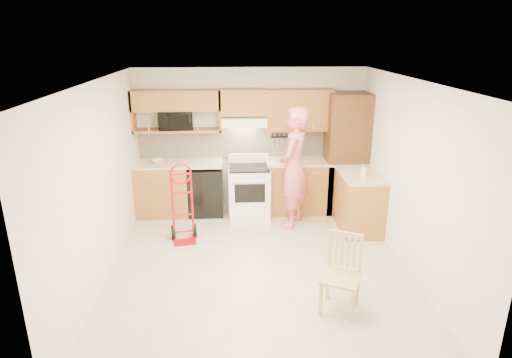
{
  "coord_description": "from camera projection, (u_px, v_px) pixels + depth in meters",
  "views": [
    {
      "loc": [
        -0.33,
        -5.27,
        3.04
      ],
      "look_at": [
        0.0,
        0.5,
        1.1
      ],
      "focal_mm": 30.5,
      "sensor_mm": 36.0,
      "label": 1
    }
  ],
  "objects": [
    {
      "name": "floor",
      "position": [
        258.0,
        267.0,
        5.98
      ],
      "size": [
        4.0,
        4.5,
        0.02
      ],
      "primitive_type": "cube",
      "color": "#C1B49D",
      "rests_on": "ground"
    },
    {
      "name": "ceiling",
      "position": [
        258.0,
        80.0,
        5.17
      ],
      "size": [
        4.0,
        4.5,
        0.02
      ],
      "primitive_type": "cube",
      "color": "white",
      "rests_on": "ground"
    },
    {
      "name": "wall_back",
      "position": [
        250.0,
        139.0,
        7.71
      ],
      "size": [
        4.0,
        0.02,
        2.5
      ],
      "primitive_type": "cube",
      "color": "white",
      "rests_on": "ground"
    },
    {
      "name": "wall_front",
      "position": [
        276.0,
        272.0,
        3.44
      ],
      "size": [
        4.0,
        0.02,
        2.5
      ],
      "primitive_type": "cube",
      "color": "white",
      "rests_on": "ground"
    },
    {
      "name": "wall_left",
      "position": [
        99.0,
        183.0,
        5.47
      ],
      "size": [
        0.02,
        4.5,
        2.5
      ],
      "primitive_type": "cube",
      "color": "white",
      "rests_on": "ground"
    },
    {
      "name": "wall_right",
      "position": [
        411.0,
        178.0,
        5.68
      ],
      "size": [
        0.02,
        4.5,
        2.5
      ],
      "primitive_type": "cube",
      "color": "white",
      "rests_on": "ground"
    },
    {
      "name": "backsplash",
      "position": [
        250.0,
        143.0,
        7.71
      ],
      "size": [
        3.92,
        0.03,
        0.55
      ],
      "primitive_type": "cube",
      "color": "beige",
      "rests_on": "wall_back"
    },
    {
      "name": "lower_cab_left",
      "position": [
        163.0,
        189.0,
        7.59
      ],
      "size": [
        0.9,
        0.6,
        0.9
      ],
      "primitive_type": "cube",
      "color": "#9E5525",
      "rests_on": "ground"
    },
    {
      "name": "dishwasher",
      "position": [
        206.0,
        190.0,
        7.64
      ],
      "size": [
        0.6,
        0.6,
        0.85
      ],
      "primitive_type": "cube",
      "color": "black",
      "rests_on": "ground"
    },
    {
      "name": "lower_cab_right",
      "position": [
        298.0,
        187.0,
        7.72
      ],
      "size": [
        1.14,
        0.6,
        0.9
      ],
      "primitive_type": "cube",
      "color": "#9E5525",
      "rests_on": "ground"
    },
    {
      "name": "countertop_left",
      "position": [
        179.0,
        163.0,
        7.46
      ],
      "size": [
        1.5,
        0.63,
        0.04
      ],
      "primitive_type": "cube",
      "color": "beige",
      "rests_on": "lower_cab_left"
    },
    {
      "name": "countertop_right",
      "position": [
        299.0,
        161.0,
        7.57
      ],
      "size": [
        1.14,
        0.63,
        0.04
      ],
      "primitive_type": "cube",
      "color": "beige",
      "rests_on": "lower_cab_right"
    },
    {
      "name": "cab_return_right",
      "position": [
        359.0,
        202.0,
        7.01
      ],
      "size": [
        0.6,
        1.0,
        0.9
      ],
      "primitive_type": "cube",
      "color": "#9E5525",
      "rests_on": "ground"
    },
    {
      "name": "countertop_return",
      "position": [
        361.0,
        175.0,
        6.86
      ],
      "size": [
        0.63,
        1.0,
        0.04
      ],
      "primitive_type": "cube",
      "color": "beige",
      "rests_on": "cab_return_right"
    },
    {
      "name": "pantry_tall",
      "position": [
        346.0,
        154.0,
        7.57
      ],
      "size": [
        0.7,
        0.6,
        2.1
      ],
      "primitive_type": "cube",
      "color": "brown",
      "rests_on": "ground"
    },
    {
      "name": "upper_cab_left",
      "position": [
        176.0,
        100.0,
        7.25
      ],
      "size": [
        1.5,
        0.33,
        0.34
      ],
      "primitive_type": "cube",
      "color": "#9E5525",
      "rests_on": "wall_back"
    },
    {
      "name": "upper_shelf_mw",
      "position": [
        178.0,
        130.0,
        7.41
      ],
      "size": [
        1.5,
        0.33,
        0.04
      ],
      "primitive_type": "cube",
      "color": "#9E5525",
      "rests_on": "wall_back"
    },
    {
      "name": "upper_cab_center",
      "position": [
        244.0,
        102.0,
        7.32
      ],
      "size": [
        0.76,
        0.33,
        0.44
      ],
      "primitive_type": "cube",
      "color": "#9E5525",
      "rests_on": "wall_back"
    },
    {
      "name": "upper_cab_right",
      "position": [
        299.0,
        110.0,
        7.42
      ],
      "size": [
        1.14,
        0.33,
        0.7
      ],
      "primitive_type": "cube",
      "color": "#9E5525",
      "rests_on": "wall_back"
    },
    {
      "name": "range_hood",
      "position": [
        244.0,
        121.0,
        7.36
      ],
      "size": [
        0.76,
        0.46,
        0.14
      ],
      "primitive_type": "cube",
      "color": "white",
      "rests_on": "wall_back"
    },
    {
      "name": "knife_strip",
      "position": [
        282.0,
        140.0,
        7.7
      ],
      "size": [
        0.4,
        0.05,
        0.29
      ],
      "primitive_type": null,
      "color": "black",
      "rests_on": "backsplash"
    },
    {
      "name": "microwave",
      "position": [
        175.0,
        120.0,
        7.35
      ],
      "size": [
        0.61,
        0.45,
        0.31
      ],
      "primitive_type": "imported",
      "rotation": [
        0.0,
        0.0,
        0.12
      ],
      "color": "black",
      "rests_on": "upper_shelf_mw"
    },
    {
      "name": "range",
      "position": [
        249.0,
        188.0,
        7.46
      ],
      "size": [
        0.71,
        0.93,
        1.04
      ],
      "primitive_type": null,
      "color": "white",
      "rests_on": "ground"
    },
    {
      "name": "person",
      "position": [
        294.0,
        168.0,
        6.97
      ],
      "size": [
        0.71,
        0.85,
        1.97
      ],
      "primitive_type": "imported",
      "rotation": [
        0.0,
        0.0,
        -1.97
      ],
      "color": "#D65F69",
      "rests_on": "ground"
    },
    {
      "name": "hand_truck",
      "position": [
        183.0,
        207.0,
        6.54
      ],
      "size": [
        0.5,
        0.47,
        1.12
      ],
      "primitive_type": null,
      "rotation": [
        0.0,
        0.0,
        0.15
      ],
      "color": "#AF0A13",
      "rests_on": "ground"
    },
    {
      "name": "dining_chair",
      "position": [
        341.0,
        275.0,
        4.89
      ],
      "size": [
        0.56,
        0.58,
        0.91
      ],
      "primitive_type": null,
      "rotation": [
        0.0,
        0.0,
        -0.44
      ],
      "color": "#E0BE7B",
      "rests_on": "ground"
    },
    {
      "name": "soap_bottle",
      "position": [
        363.0,
        170.0,
        6.74
      ],
      "size": [
        0.1,
        0.1,
        0.18
      ],
      "primitive_type": "imported",
      "rotation": [
        0.0,
        0.0,
        -0.24
      ],
      "color": "white",
      "rests_on": "countertop_return"
    },
    {
      "name": "bowl",
      "position": [
        158.0,
        161.0,
        7.43
      ],
      "size": [
        0.26,
        0.26,
        0.05
      ],
      "primitive_type": "imported",
      "rotation": [
        0.0,
        0.0,
        0.24
      ],
      "color": "white",
      "rests_on": "countertop_left"
    }
  ]
}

